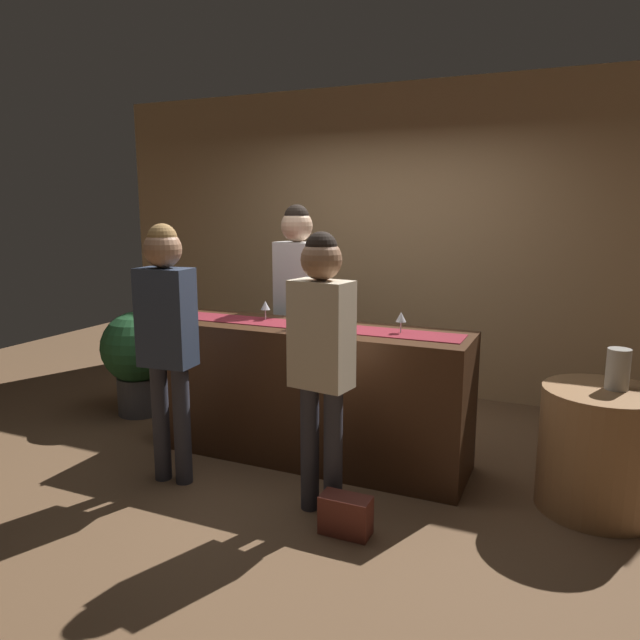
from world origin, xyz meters
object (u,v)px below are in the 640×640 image
wine_glass_near_customer (265,306)px  customer_browsing (167,327)px  wine_glass_mid_counter (401,318)px  round_side_table (599,450)px  wine_bottle_amber (308,311)px  wine_bottle_clear (333,313)px  customer_sipping (321,345)px  wine_bottle_green (188,302)px  bartender (297,289)px  handbag (346,515)px  vase_on_side_table (618,369)px  potted_plant_tall (138,355)px

wine_glass_near_customer → customer_browsing: (-0.28, -0.77, -0.03)m
wine_glass_mid_counter → customer_browsing: size_ratio=0.09×
wine_glass_mid_counter → round_side_table: bearing=-0.1°
wine_bottle_amber → wine_bottle_clear: same height
customer_sipping → customer_browsing: (-1.06, -0.02, 0.02)m
wine_bottle_amber → wine_bottle_green: size_ratio=1.00×
bartender → handbag: bartender is taller
wine_bottle_amber → round_side_table: size_ratio=0.41×
round_side_table → vase_on_side_table: vase_on_side_table is taller
wine_glass_near_customer → bartender: bearing=89.0°
round_side_table → vase_on_side_table: (0.06, 0.04, 0.49)m
potted_plant_tall → wine_bottle_clear: bearing=-8.1°
wine_glass_near_customer → vase_on_side_table: 2.32m
potted_plant_tall → round_side_table: bearing=-3.7°
potted_plant_tall → customer_browsing: bearing=-41.3°
customer_sipping → potted_plant_tall: bearing=165.0°
handbag → wine_glass_near_customer: bearing=137.3°
round_side_table → wine_bottle_green: bearing=-178.6°
wine_bottle_amber → handbag: size_ratio=1.08×
wine_bottle_amber → wine_bottle_clear: (0.19, -0.00, 0.00)m
wine_bottle_clear → customer_sipping: 0.69m
wine_bottle_amber → wine_glass_near_customer: size_ratio=2.10×
wine_bottle_amber → wine_glass_mid_counter: size_ratio=2.10×
customer_browsing → potted_plant_tall: size_ratio=1.87×
handbag → customer_sipping: bearing=142.4°
customer_browsing → vase_on_side_table: size_ratio=7.00×
bartender → handbag: 2.01m
customer_browsing → vase_on_side_table: customer_browsing is taller
wine_bottle_amber → wine_glass_near_customer: wine_bottle_amber is taller
customer_browsing → wine_glass_near_customer: bearing=65.6°
wine_glass_near_customer → customer_sipping: size_ratio=0.09×
customer_sipping → wine_bottle_green: bearing=163.8°
handbag → bartender: bearing=124.5°
wine_bottle_clear → customer_sipping: bearing=-73.0°
wine_bottle_green → customer_sipping: customer_sipping is taller
wine_glass_mid_counter → bartender: 1.17m
wine_bottle_amber → potted_plant_tall: wine_bottle_amber is taller
wine_bottle_clear → potted_plant_tall: wine_bottle_clear is taller
bartender → customer_sipping: size_ratio=1.09×
bartender → customer_browsing: bearing=86.4°
wine_bottle_green → customer_browsing: bearing=-64.4°
wine_glass_mid_counter → customer_browsing: customer_browsing is taller
wine_bottle_clear → wine_glass_near_customer: bearing=170.7°
wine_bottle_clear → bartender: 0.83m
wine_bottle_green → potted_plant_tall: (-0.77, 0.30, -0.56)m
customer_sipping → vase_on_side_table: customer_sipping is taller
customer_sipping → potted_plant_tall: (-2.14, 0.93, -0.49)m
wine_glass_near_customer → customer_sipping: (0.77, -0.75, -0.06)m
round_side_table → vase_on_side_table: bearing=31.9°
wine_glass_mid_counter → round_side_table: size_ratio=0.19×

